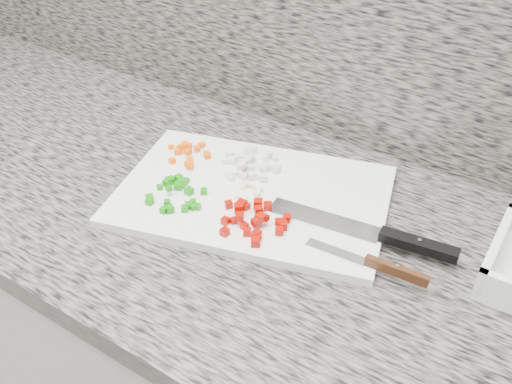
# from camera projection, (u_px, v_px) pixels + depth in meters

# --- Properties ---
(cabinet) EXTENTS (3.92, 0.62, 0.86)m
(cabinet) POSITION_uv_depth(u_px,v_px,m) (232.00, 373.00, 1.25)
(cabinet) COLOR silver
(cabinet) RESTS_ON ground
(countertop) EXTENTS (3.96, 0.64, 0.04)m
(countertop) POSITION_uv_depth(u_px,v_px,m) (226.00, 212.00, 0.98)
(countertop) COLOR slate
(countertop) RESTS_ON cabinet
(cutting_board) EXTENTS (0.52, 0.42, 0.02)m
(cutting_board) POSITION_uv_depth(u_px,v_px,m) (253.00, 195.00, 0.98)
(cutting_board) COLOR white
(cutting_board) RESTS_ON countertop
(carrot_pile) EXTENTS (0.09, 0.09, 0.02)m
(carrot_pile) POSITION_uv_depth(u_px,v_px,m) (189.00, 153.00, 1.06)
(carrot_pile) COLOR #FF5F05
(carrot_pile) RESTS_ON cutting_board
(onion_pile) EXTENTS (0.11, 0.11, 0.02)m
(onion_pile) POSITION_uv_depth(u_px,v_px,m) (250.00, 164.00, 1.03)
(onion_pile) COLOR silver
(onion_pile) RESTS_ON cutting_board
(green_pepper_pile) EXTENTS (0.10, 0.10, 0.02)m
(green_pepper_pile) POSITION_uv_depth(u_px,v_px,m) (176.00, 193.00, 0.96)
(green_pepper_pile) COLOR #17820B
(green_pepper_pile) RESTS_ON cutting_board
(red_pepper_pile) EXTENTS (0.12, 0.11, 0.02)m
(red_pepper_pile) POSITION_uv_depth(u_px,v_px,m) (255.00, 219.00, 0.90)
(red_pepper_pile) COLOR #A00C02
(red_pepper_pile) RESTS_ON cutting_board
(garlic_pile) EXTENTS (0.04, 0.06, 0.01)m
(garlic_pile) POSITION_uv_depth(u_px,v_px,m) (250.00, 192.00, 0.97)
(garlic_pile) COLOR #F4E8BD
(garlic_pile) RESTS_ON cutting_board
(chef_knife) EXTENTS (0.30, 0.07, 0.02)m
(chef_knife) POSITION_uv_depth(u_px,v_px,m) (385.00, 236.00, 0.87)
(chef_knife) COLOR silver
(chef_knife) RESTS_ON cutting_board
(paring_knife) EXTENTS (0.19, 0.03, 0.02)m
(paring_knife) POSITION_uv_depth(u_px,v_px,m) (381.00, 266.00, 0.82)
(paring_knife) COLOR silver
(paring_knife) RESTS_ON cutting_board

